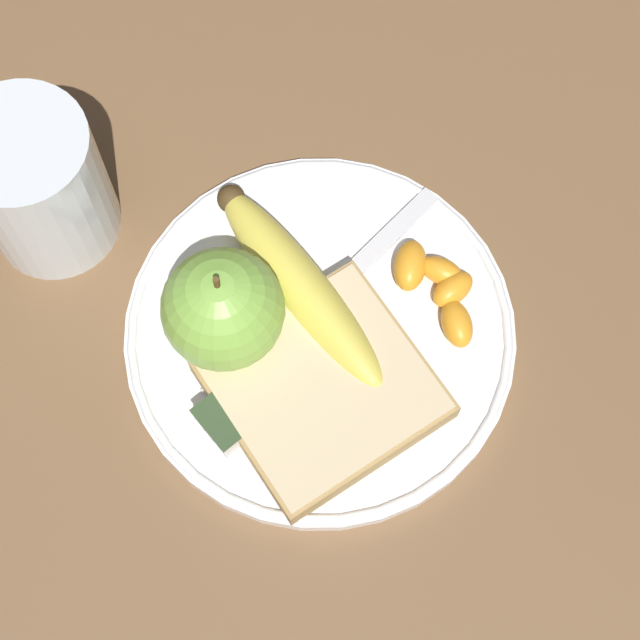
% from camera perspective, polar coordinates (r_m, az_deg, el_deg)
% --- Properties ---
extents(ground_plane, '(3.00, 3.00, 0.00)m').
position_cam_1_polar(ground_plane, '(0.67, 0.00, -0.95)').
color(ground_plane, brown).
extents(plate, '(0.24, 0.24, 0.01)m').
position_cam_1_polar(plate, '(0.67, 0.00, -0.72)').
color(plate, white).
rests_on(plate, ground_plane).
extents(juice_glass, '(0.08, 0.08, 0.10)m').
position_cam_1_polar(juice_glass, '(0.68, -14.74, 6.88)').
color(juice_glass, silver).
rests_on(juice_glass, ground_plane).
extents(apple, '(0.07, 0.07, 0.08)m').
position_cam_1_polar(apple, '(0.63, -5.20, 0.57)').
color(apple, '#84BC47').
rests_on(apple, plate).
extents(banana, '(0.04, 0.17, 0.03)m').
position_cam_1_polar(banana, '(0.66, -1.07, 1.77)').
color(banana, '#E0CC4C').
rests_on(banana, plate).
extents(bread_slice, '(0.13, 0.13, 0.02)m').
position_cam_1_polar(bread_slice, '(0.64, 0.16, -3.70)').
color(bread_slice, '#AB8751').
rests_on(bread_slice, plate).
extents(fork, '(0.20, 0.04, 0.00)m').
position_cam_1_polar(fork, '(0.66, -0.65, 0.23)').
color(fork, silver).
rests_on(fork, plate).
extents(jam_packet, '(0.04, 0.03, 0.02)m').
position_cam_1_polar(jam_packet, '(0.64, -4.59, -5.06)').
color(jam_packet, silver).
rests_on(jam_packet, plate).
extents(orange_segment_0, '(0.03, 0.03, 0.02)m').
position_cam_1_polar(orange_segment_0, '(0.67, 6.50, 2.60)').
color(orange_segment_0, orange).
rests_on(orange_segment_0, plate).
extents(orange_segment_1, '(0.03, 0.03, 0.02)m').
position_cam_1_polar(orange_segment_1, '(0.65, 3.18, -2.46)').
color(orange_segment_1, orange).
rests_on(orange_segment_1, plate).
extents(orange_segment_2, '(0.04, 0.04, 0.02)m').
position_cam_1_polar(orange_segment_2, '(0.67, 4.82, 2.91)').
color(orange_segment_2, orange).
rests_on(orange_segment_2, plate).
extents(orange_segment_3, '(0.03, 0.04, 0.02)m').
position_cam_1_polar(orange_segment_3, '(0.66, 7.31, -0.20)').
color(orange_segment_3, orange).
rests_on(orange_segment_3, plate).
extents(orange_segment_4, '(0.03, 0.02, 0.02)m').
position_cam_1_polar(orange_segment_4, '(0.67, 7.10, 1.64)').
color(orange_segment_4, orange).
rests_on(orange_segment_4, plate).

